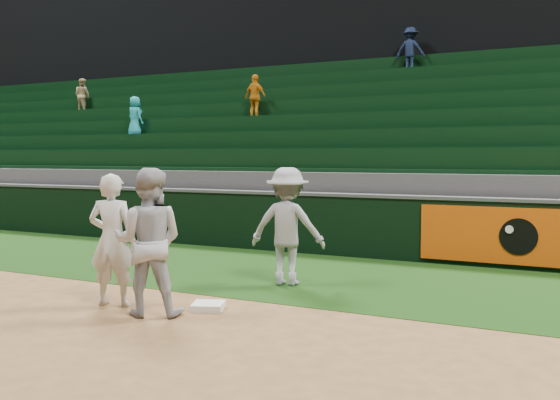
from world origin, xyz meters
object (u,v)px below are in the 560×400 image
at_px(base_coach, 287,226).
at_px(baserunner, 149,242).
at_px(first_base, 208,306).
at_px(first_baseman, 112,240).

bearing_deg(base_coach, baserunner, 62.95).
relative_size(first_base, base_coach, 0.22).
relative_size(first_baseman, base_coach, 0.97).
bearing_deg(base_coach, first_baseman, 46.36).
bearing_deg(first_baseman, base_coach, -141.61).
relative_size(first_base, first_baseman, 0.23).
xyz_separation_m(first_baseman, base_coach, (1.49, 2.24, 0.03)).
xyz_separation_m(baserunner, base_coach, (0.74, 2.42, -0.01)).
xyz_separation_m(first_base, base_coach, (0.23, 1.87, 0.87)).
height_order(first_base, first_baseman, first_baseman).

